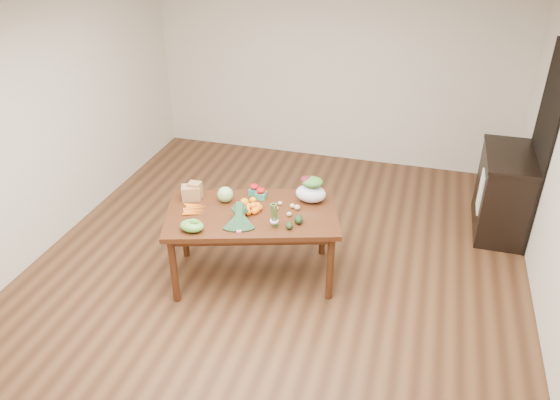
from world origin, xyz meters
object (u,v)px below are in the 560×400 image
(cabbage, at_px, (225,194))
(paper_bag, at_px, (191,191))
(cabinet, at_px, (503,192))
(kale_bunch, at_px, (239,219))
(dining_table, at_px, (253,244))
(asparagus_bundle, at_px, (274,215))
(salad_bag, at_px, (311,191))
(mandarin_cluster, at_px, (253,207))

(cabbage, bearing_deg, paper_bag, -172.90)
(cabinet, bearing_deg, kale_bunch, -142.39)
(cabinet, relative_size, cabbage, 6.55)
(dining_table, relative_size, asparagus_bundle, 6.46)
(paper_bag, relative_size, kale_bunch, 0.60)
(paper_bag, bearing_deg, dining_table, -6.68)
(dining_table, bearing_deg, asparagus_bundle, -52.01)
(kale_bunch, bearing_deg, salad_bag, 33.06)
(cabinet, relative_size, salad_bag, 3.39)
(paper_bag, distance_m, asparagus_bundle, 0.97)
(dining_table, xyz_separation_m, mandarin_cluster, (0.01, 0.01, 0.43))
(cabinet, height_order, paper_bag, cabinet)
(dining_table, relative_size, cabbage, 10.37)
(asparagus_bundle, xyz_separation_m, salad_bag, (0.21, 0.55, -0.01))
(dining_table, bearing_deg, mandarin_cluster, 5.92)
(dining_table, relative_size, mandarin_cluster, 8.97)
(paper_bag, bearing_deg, salad_bag, 13.72)
(dining_table, height_order, cabinet, cabinet)
(paper_bag, xyz_separation_m, asparagus_bundle, (0.94, -0.27, 0.04))
(cabbage, height_order, salad_bag, salad_bag)
(cabbage, relative_size, salad_bag, 0.52)
(cabbage, xyz_separation_m, kale_bunch, (0.28, -0.39, 0.00))
(salad_bag, bearing_deg, dining_table, -143.95)
(cabinet, height_order, cabbage, cabinet)
(dining_table, distance_m, cabbage, 0.56)
(kale_bunch, bearing_deg, dining_table, 66.27)
(cabbage, xyz_separation_m, salad_bag, (0.80, 0.24, 0.04))
(kale_bunch, relative_size, asparagus_bundle, 1.60)
(asparagus_bundle, bearing_deg, dining_table, 127.99)
(mandarin_cluster, distance_m, kale_bunch, 0.28)
(dining_table, height_order, asparagus_bundle, asparagus_bundle)
(mandarin_cluster, bearing_deg, kale_bunch, -99.11)
(kale_bunch, bearing_deg, paper_bag, 133.54)
(mandarin_cluster, relative_size, salad_bag, 0.60)
(dining_table, distance_m, paper_bag, 0.80)
(dining_table, relative_size, salad_bag, 5.37)
(salad_bag, bearing_deg, paper_bag, -166.28)
(cabbage, height_order, asparagus_bundle, asparagus_bundle)
(dining_table, xyz_separation_m, cabbage, (-0.31, 0.12, 0.45))
(cabinet, height_order, asparagus_bundle, asparagus_bundle)
(dining_table, bearing_deg, cabbage, 141.74)
(dining_table, bearing_deg, salad_bag, 18.73)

